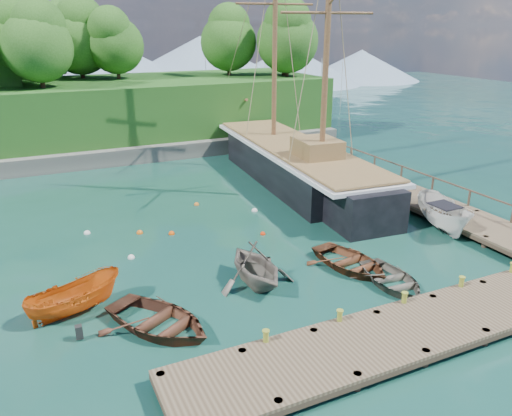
{
  "coord_description": "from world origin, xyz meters",
  "views": [
    {
      "loc": [
        -10.43,
        -18.0,
        10.75
      ],
      "look_at": [
        -0.3,
        3.58,
        2.0
      ],
      "focal_mm": 35.0,
      "sensor_mm": 36.0,
      "label": 1
    }
  ],
  "objects_px": {
    "rowboat_1": "(255,284)",
    "schooner": "(295,166)",
    "rowboat_3": "(391,285)",
    "motorboat_orange": "(77,312)",
    "rowboat_0": "(159,329)",
    "cabin_boat_white": "(442,229)",
    "rowboat_2": "(350,268)"
  },
  "relations": [
    {
      "from": "rowboat_2",
      "to": "rowboat_3",
      "type": "bearing_deg",
      "value": -82.01
    },
    {
      "from": "rowboat_3",
      "to": "cabin_boat_white",
      "type": "xyz_separation_m",
      "value": [
        6.77,
        3.91,
        0.0
      ]
    },
    {
      "from": "rowboat_3",
      "to": "schooner",
      "type": "bearing_deg",
      "value": 80.25
    },
    {
      "from": "rowboat_0",
      "to": "motorboat_orange",
      "type": "distance_m",
      "value": 3.69
    },
    {
      "from": "rowboat_1",
      "to": "schooner",
      "type": "relative_size",
      "value": 0.14
    },
    {
      "from": "rowboat_1",
      "to": "rowboat_3",
      "type": "xyz_separation_m",
      "value": [
        5.37,
        -2.66,
        0.0
      ]
    },
    {
      "from": "rowboat_3",
      "to": "rowboat_1",
      "type": "bearing_deg",
      "value": 157.5
    },
    {
      "from": "rowboat_0",
      "to": "rowboat_1",
      "type": "distance_m",
      "value": 5.03
    },
    {
      "from": "rowboat_1",
      "to": "cabin_boat_white",
      "type": "bearing_deg",
      "value": 4.2
    },
    {
      "from": "schooner",
      "to": "cabin_boat_white",
      "type": "bearing_deg",
      "value": -70.24
    },
    {
      "from": "rowboat_1",
      "to": "schooner",
      "type": "distance_m",
      "value": 15.62
    },
    {
      "from": "rowboat_2",
      "to": "rowboat_1",
      "type": "bearing_deg",
      "value": 163.56
    },
    {
      "from": "rowboat_2",
      "to": "rowboat_3",
      "type": "height_order",
      "value": "rowboat_2"
    },
    {
      "from": "rowboat_0",
      "to": "motorboat_orange",
      "type": "relative_size",
      "value": 1.18
    },
    {
      "from": "cabin_boat_white",
      "to": "schooner",
      "type": "bearing_deg",
      "value": 124.23
    },
    {
      "from": "rowboat_0",
      "to": "rowboat_1",
      "type": "relative_size",
      "value": 1.17
    },
    {
      "from": "rowboat_0",
      "to": "cabin_boat_white",
      "type": "distance_m",
      "value": 17.15
    },
    {
      "from": "rowboat_0",
      "to": "schooner",
      "type": "bearing_deg",
      "value": 14.67
    },
    {
      "from": "rowboat_0",
      "to": "rowboat_3",
      "type": "relative_size",
      "value": 1.21
    },
    {
      "from": "motorboat_orange",
      "to": "cabin_boat_white",
      "type": "xyz_separation_m",
      "value": [
        19.6,
        0.36,
        0.0
      ]
    },
    {
      "from": "motorboat_orange",
      "to": "rowboat_0",
      "type": "bearing_deg",
      "value": -150.67
    },
    {
      "from": "rowboat_3",
      "to": "cabin_boat_white",
      "type": "distance_m",
      "value": 7.82
    },
    {
      "from": "cabin_boat_white",
      "to": "schooner",
      "type": "xyz_separation_m",
      "value": [
        -3.07,
        11.41,
        1.15
      ]
    },
    {
      "from": "rowboat_3",
      "to": "schooner",
      "type": "distance_m",
      "value": 15.8
    },
    {
      "from": "rowboat_1",
      "to": "cabin_boat_white",
      "type": "height_order",
      "value": "rowboat_1"
    },
    {
      "from": "schooner",
      "to": "rowboat_1",
      "type": "bearing_deg",
      "value": -120.93
    },
    {
      "from": "rowboat_3",
      "to": "motorboat_orange",
      "type": "xyz_separation_m",
      "value": [
        -12.82,
        3.55,
        0.0
      ]
    },
    {
      "from": "rowboat_1",
      "to": "schooner",
      "type": "bearing_deg",
      "value": 52.68
    },
    {
      "from": "rowboat_1",
      "to": "motorboat_orange",
      "type": "relative_size",
      "value": 1.01
    },
    {
      "from": "cabin_boat_white",
      "to": "rowboat_1",
      "type": "bearing_deg",
      "value": -154.94
    },
    {
      "from": "rowboat_1",
      "to": "motorboat_orange",
      "type": "distance_m",
      "value": 7.51
    },
    {
      "from": "rowboat_3",
      "to": "schooner",
      "type": "xyz_separation_m",
      "value": [
        3.7,
        15.32,
        1.15
      ]
    }
  ]
}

